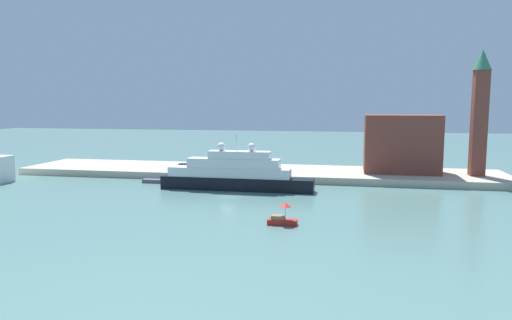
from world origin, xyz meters
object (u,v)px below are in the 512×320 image
large_yacht (234,174)px  harbor_building (401,144)px  bell_tower (480,108)px  work_barge (155,181)px  mooring_bollard (281,173)px  person_figure (207,167)px  parked_car (185,167)px  small_motorboat (282,218)px

large_yacht → harbor_building: (32.91, 20.23, 4.78)m
harbor_building → bell_tower: size_ratio=0.61×
bell_tower → work_barge: bearing=-168.4°
large_yacht → mooring_bollard: (7.45, 10.76, -1.13)m
bell_tower → person_figure: bearing=-176.4°
harbor_building → bell_tower: (15.17, -2.12, 7.85)m
large_yacht → bell_tower: 52.90m
parked_car → mooring_bollard: bearing=-10.2°
harbor_building → parked_car: harbor_building is taller
large_yacht → work_barge: 19.03m
large_yacht → work_barge: (-18.30, 4.47, -2.66)m
bell_tower → mooring_bollard: (-40.63, -7.35, -13.76)m
large_yacht → person_figure: (-9.89, 14.44, -0.82)m
harbor_building → mooring_bollard: harbor_building is taller
small_motorboat → bell_tower: bearing=50.3°
small_motorboat → mooring_bollard: 35.54m
bell_tower → mooring_bollard: size_ratio=32.53×
large_yacht → harbor_building: size_ratio=1.87×
small_motorboat → bell_tower: size_ratio=0.16×
work_barge → person_figure: (8.41, 9.97, 1.84)m
person_figure → mooring_bollard: bearing=-12.0°
bell_tower → parked_car: (-63.44, -3.26, -13.57)m
small_motorboat → person_figure: size_ratio=2.63×
large_yacht → bell_tower: bell_tower is taller
bell_tower → harbor_building: bearing=172.0°
mooring_bollard → parked_car: bearing=169.8°
small_motorboat → bell_tower: (35.22, 42.46, 14.68)m
large_yacht → mooring_bollard: size_ratio=37.15×
person_figure → mooring_bollard: 17.73m
parked_car → person_figure: 5.48m
large_yacht → mooring_bollard: 13.14m
work_barge → person_figure: 13.17m
parked_car → person_figure: person_figure is taller
mooring_bollard → person_figure: bearing=168.0°
small_motorboat → person_figure: small_motorboat is taller
mooring_bollard → bell_tower: bearing=10.3°
work_barge → mooring_bollard: mooring_bollard is taller
parked_car → person_figure: (5.47, -0.42, 0.13)m
bell_tower → parked_car: bell_tower is taller
small_motorboat → harbor_building: harbor_building is taller
small_motorboat → harbor_building: (20.05, 44.58, 6.83)m
work_barge → large_yacht: bearing=-13.7°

